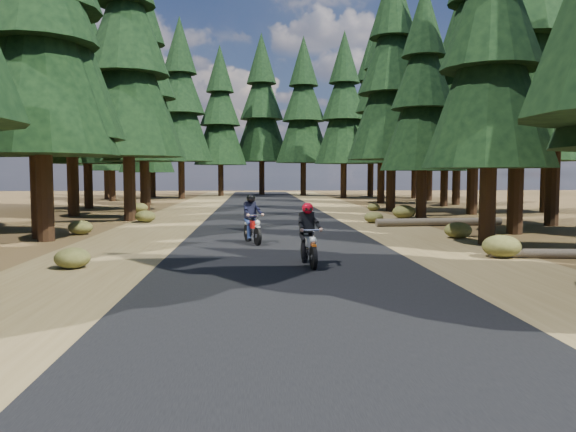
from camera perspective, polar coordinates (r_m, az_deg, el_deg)
name	(u,v)px	position (r m, az deg, el deg)	size (l,w,h in m)	color
ground	(292,274)	(11.79, 0.44, -5.88)	(120.00, 120.00, 0.00)	#443418
road	(281,244)	(16.72, -0.72, -2.85)	(6.00, 100.00, 0.01)	black
shoulder_l	(124,245)	(17.14, -16.30, -2.86)	(3.20, 100.00, 0.01)	brown
shoulder_r	(432,243)	(17.55, 14.47, -2.66)	(3.20, 100.00, 0.01)	brown
pine_forest	(267,73)	(33.15, -2.14, 14.36)	(34.59, 55.08, 16.32)	black
log_near	(439,222)	(23.40, 15.12, -0.59)	(0.32, 0.32, 5.26)	#4C4233
understory_shrubs	(307,229)	(18.53, 1.99, -1.35)	(14.73, 30.58, 0.64)	#474C1E
rider_lead	(309,245)	(12.68, 2.12, -2.97)	(0.64, 1.64, 1.42)	beige
rider_follow	(252,227)	(16.80, -3.64, -1.14)	(0.94, 1.73, 1.47)	#A9100B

